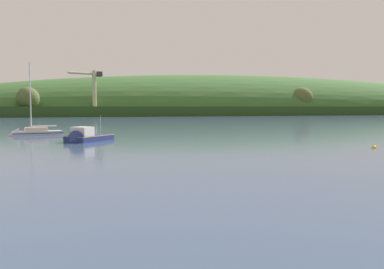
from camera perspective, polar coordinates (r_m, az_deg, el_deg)
The scene contains 5 objects.
far_shoreline_hill at distance 231.14m, azimuth 5.78°, elevation 2.90°, with size 458.25×96.56×42.42m.
dockside_crane at distance 182.13m, azimuth -13.40°, elevation 5.49°, with size 14.19×7.75×19.33m.
sailboat_midwater_white at distance 61.93m, azimuth -21.32°, elevation -0.01°, with size 7.76×4.25×11.34m.
fishing_boat_moored at distance 49.27m, azimuth -14.43°, elevation -0.61°, with size 6.04×6.65×4.10m.
mooring_buoy_off_fishing_boat at distance 43.96m, azimuth 23.77°, elevation -1.71°, with size 0.50×0.50×0.58m.
Camera 1 is at (-14.26, -8.47, 4.02)m, focal length 38.70 mm.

